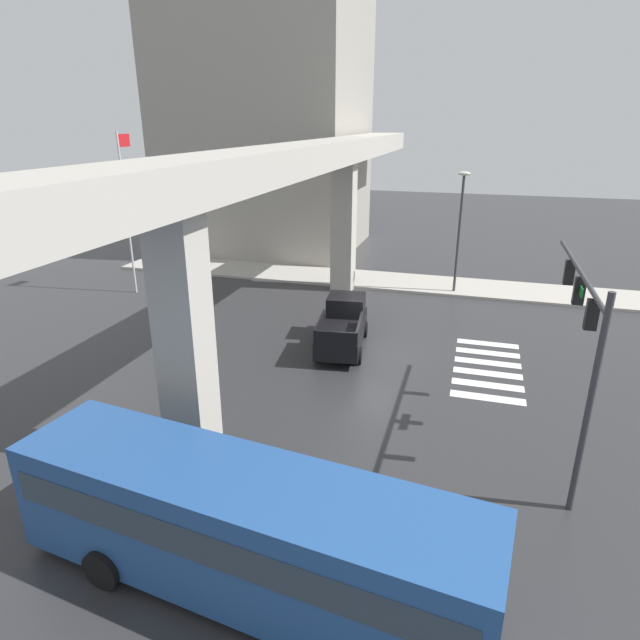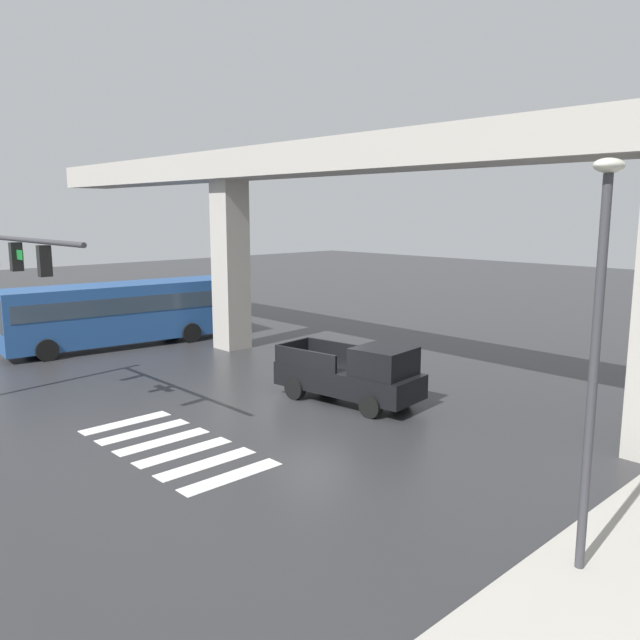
% 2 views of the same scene
% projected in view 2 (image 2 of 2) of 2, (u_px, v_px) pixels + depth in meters
% --- Properties ---
extents(ground_plane, '(120.00, 120.00, 0.00)m').
position_uv_depth(ground_plane, '(311.00, 407.00, 20.98)').
color(ground_plane, '#2D2D30').
extents(crosswalk_stripes, '(6.05, 2.80, 0.01)m').
position_uv_depth(crosswalk_stripes, '(173.00, 447.00, 17.48)').
color(crosswalk_stripes, silver).
rests_on(crosswalk_stripes, ground).
extents(elevated_overpass, '(49.16, 2.45, 9.00)m').
position_uv_depth(elevated_overpass, '(386.00, 173.00, 22.12)').
color(elevated_overpass, '#ADA89E').
rests_on(elevated_overpass, ground).
extents(pickup_truck, '(5.30, 2.56, 2.08)m').
position_uv_depth(pickup_truck, '(355.00, 375.00, 21.28)').
color(pickup_truck, black).
rests_on(pickup_truck, ground).
extents(city_bus, '(3.81, 11.02, 2.99)m').
position_uv_depth(city_bus, '(121.00, 310.00, 30.39)').
color(city_bus, '#234C8C').
rests_on(city_bus, ground).
extents(traffic_signal_mast, '(8.69, 0.32, 6.20)m').
position_uv_depth(traffic_signal_mast, '(5.00, 272.00, 19.51)').
color(traffic_signal_mast, '#38383D').
rests_on(traffic_signal_mast, ground).
extents(street_lamp_near_corner, '(0.44, 0.70, 7.24)m').
position_uv_depth(street_lamp_near_corner, '(597.00, 323.00, 10.57)').
color(street_lamp_near_corner, '#38383D').
rests_on(street_lamp_near_corner, ground).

